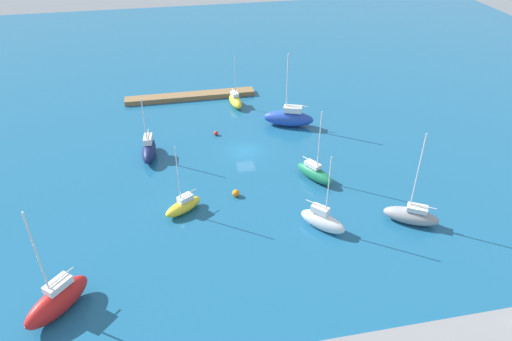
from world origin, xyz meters
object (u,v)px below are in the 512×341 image
object	(u,v)px
sailboat_white_far_north	(322,220)
sailboat_yellow_inner_mooring	(183,206)
sailboat_navy_mid_basin	(149,150)
sailboat_green_far_south	(315,173)
sailboat_blue_near_pier	(289,118)
sailboat_red_west_end	(57,300)
sailboat_yellow_lone_north	(235,101)
mooring_buoy_orange	(236,193)
sailboat_gray_along_channel	(411,215)
mooring_buoy_red	(216,133)
pier_dock	(190,96)

from	to	relation	value
sailboat_white_far_north	sailboat_yellow_inner_mooring	size ratio (longest dim) A/B	1.07
sailboat_navy_mid_basin	sailboat_green_far_south	bearing A→B (deg)	70.64
sailboat_yellow_inner_mooring	sailboat_green_far_south	bearing A→B (deg)	158.16
sailboat_blue_near_pier	sailboat_red_west_end	size ratio (longest dim) A/B	0.98
sailboat_navy_mid_basin	sailboat_yellow_lone_north	bearing A→B (deg)	139.48
sailboat_blue_near_pier	mooring_buoy_orange	xyz separation A→B (m)	(10.76, 16.25, -0.91)
sailboat_white_far_north	sailboat_yellow_inner_mooring	bearing A→B (deg)	-155.14
sailboat_blue_near_pier	mooring_buoy_orange	world-z (taller)	sailboat_blue_near_pier
sailboat_gray_along_channel	mooring_buoy_red	xyz separation A→B (m)	(18.71, -24.12, -0.70)
sailboat_yellow_inner_mooring	mooring_buoy_orange	size ratio (longest dim) A/B	9.94
mooring_buoy_orange	mooring_buoy_red	bearing A→B (deg)	-88.35
sailboat_red_west_end	mooring_buoy_red	world-z (taller)	sailboat_red_west_end
mooring_buoy_orange	sailboat_white_far_north	bearing A→B (deg)	136.75
sailboat_navy_mid_basin	mooring_buoy_orange	bearing A→B (deg)	47.83
sailboat_white_far_north	sailboat_green_far_south	world-z (taller)	sailboat_green_far_south
sailboat_yellow_lone_north	sailboat_red_west_end	world-z (taller)	sailboat_red_west_end
pier_dock	sailboat_white_far_north	bearing A→B (deg)	107.12
sailboat_yellow_lone_north	mooring_buoy_orange	distance (m)	24.88
sailboat_yellow_lone_north	sailboat_blue_near_pier	size ratio (longest dim) A/B	0.76
sailboat_navy_mid_basin	sailboat_yellow_inner_mooring	world-z (taller)	sailboat_navy_mid_basin
sailboat_yellow_lone_north	mooring_buoy_orange	world-z (taller)	sailboat_yellow_lone_north
sailboat_red_west_end	mooring_buoy_red	bearing A→B (deg)	-168.97
pier_dock	mooring_buoy_orange	distance (m)	29.19
pier_dock	sailboat_red_west_end	size ratio (longest dim) A/B	1.87
sailboat_yellow_inner_mooring	sailboat_yellow_lone_north	bearing A→B (deg)	-144.63
sailboat_blue_near_pier	sailboat_navy_mid_basin	bearing A→B (deg)	34.72
sailboat_yellow_lone_north	sailboat_green_far_south	bearing A→B (deg)	7.97
mooring_buoy_red	mooring_buoy_orange	bearing A→B (deg)	91.65
sailboat_blue_near_pier	mooring_buoy_red	xyz separation A→B (m)	(11.20, 0.81, -1.02)
sailboat_blue_near_pier	sailboat_red_west_end	xyz separation A→B (m)	(28.97, 30.28, 0.09)
sailboat_white_far_north	sailboat_blue_near_pier	distance (m)	24.15
sailboat_gray_along_channel	sailboat_white_far_north	xyz separation A→B (m)	(10.00, -0.90, 0.15)
sailboat_red_west_end	pier_dock	bearing A→B (deg)	-157.26
sailboat_yellow_lone_north	sailboat_navy_mid_basin	distance (m)	19.43
sailboat_white_far_north	sailboat_red_west_end	size ratio (longest dim) A/B	0.81
sailboat_gray_along_channel	mooring_buoy_orange	xyz separation A→B (m)	(18.26, -8.68, -0.58)
sailboat_green_far_south	sailboat_yellow_inner_mooring	distance (m)	17.02
sailboat_gray_along_channel	mooring_buoy_red	world-z (taller)	sailboat_gray_along_channel
sailboat_red_west_end	sailboat_yellow_inner_mooring	bearing A→B (deg)	178.11
sailboat_green_far_south	sailboat_blue_near_pier	xyz separation A→B (m)	(-0.43, -14.65, 0.38)
pier_dock	sailboat_blue_near_pier	xyz separation A→B (m)	(-13.83, 12.78, 0.95)
sailboat_yellow_lone_north	mooring_buoy_red	size ratio (longest dim) A/B	13.21
sailboat_yellow_lone_north	mooring_buoy_orange	xyz separation A→B (m)	(3.95, 24.56, -0.51)
sailboat_yellow_inner_mooring	mooring_buoy_red	distance (m)	18.20
sailboat_green_far_south	mooring_buoy_red	size ratio (longest dim) A/B	14.84
sailboat_yellow_lone_north	mooring_buoy_orange	bearing A→B (deg)	-16.68
pier_dock	sailboat_navy_mid_basin	world-z (taller)	sailboat_navy_mid_basin
sailboat_green_far_south	mooring_buoy_red	world-z (taller)	sailboat_green_far_south
sailboat_gray_along_channel	sailboat_navy_mid_basin	distance (m)	34.54
sailboat_white_far_north	sailboat_yellow_inner_mooring	world-z (taller)	sailboat_white_far_north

